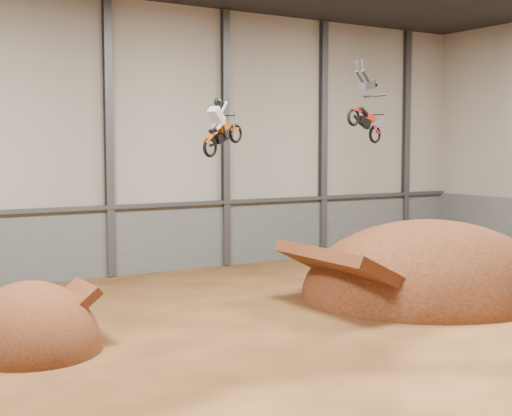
{
  "coord_description": "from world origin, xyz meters",
  "views": [
    {
      "loc": [
        -15.73,
        -19.44,
        6.53
      ],
      "look_at": [
        -1.34,
        4.0,
        4.2
      ],
      "focal_mm": 50.0,
      "sensor_mm": 36.0,
      "label": 1
    }
  ],
  "objects_px": {
    "fmx_rider_a": "(225,121)",
    "fmx_rider_b": "(362,102)",
    "takeoff_ramp": "(31,349)",
    "landing_ramp": "(428,296)"
  },
  "relations": [
    {
      "from": "landing_ramp",
      "to": "fmx_rider_b",
      "type": "bearing_deg",
      "value": 170.64
    },
    {
      "from": "landing_ramp",
      "to": "fmx_rider_b",
      "type": "height_order",
      "value": "fmx_rider_b"
    },
    {
      "from": "fmx_rider_a",
      "to": "fmx_rider_b",
      "type": "distance_m",
      "value": 6.53
    },
    {
      "from": "takeoff_ramp",
      "to": "fmx_rider_a",
      "type": "bearing_deg",
      "value": 0.21
    },
    {
      "from": "fmx_rider_a",
      "to": "fmx_rider_b",
      "type": "relative_size",
      "value": 0.74
    },
    {
      "from": "fmx_rider_a",
      "to": "fmx_rider_b",
      "type": "xyz_separation_m",
      "value": [
        6.46,
        -0.1,
        0.93
      ]
    },
    {
      "from": "takeoff_ramp",
      "to": "fmx_rider_a",
      "type": "height_order",
      "value": "fmx_rider_a"
    },
    {
      "from": "takeoff_ramp",
      "to": "landing_ramp",
      "type": "xyz_separation_m",
      "value": [
        17.13,
        -0.64,
        0.0
      ]
    },
    {
      "from": "landing_ramp",
      "to": "fmx_rider_a",
      "type": "bearing_deg",
      "value": 176.16
    },
    {
      "from": "fmx_rider_b",
      "to": "landing_ramp",
      "type": "bearing_deg",
      "value": -21.11
    }
  ]
}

